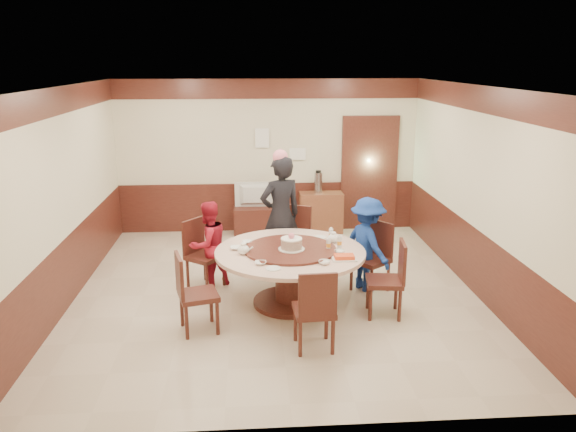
{
  "coord_description": "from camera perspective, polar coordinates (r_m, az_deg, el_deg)",
  "views": [
    {
      "loc": [
        -0.35,
        -7.26,
        3.14
      ],
      "look_at": [
        0.16,
        -0.01,
        1.1
      ],
      "focal_mm": 35.0,
      "sensor_mm": 36.0,
      "label": 1
    }
  ],
  "objects": [
    {
      "name": "bowl_0",
      "position": [
        7.56,
        -4.17,
        -2.65
      ],
      "size": [
        0.13,
        0.13,
        0.03
      ],
      "primitive_type": "imported",
      "color": "white",
      "rests_on": "banquet_table"
    },
    {
      "name": "person_blue",
      "position": [
        7.86,
        8.07,
        -2.86
      ],
      "size": [
        0.81,
        0.98,
        1.32
      ],
      "primitive_type": "imported",
      "rotation": [
        0.0,
        0.0,
        2.01
      ],
      "color": "navy",
      "rests_on": "ground"
    },
    {
      "name": "thermos",
      "position": [
        10.35,
        3.09,
        3.39
      ],
      "size": [
        0.15,
        0.15,
        0.38
      ],
      "primitive_type": "cylinder",
      "color": "silver",
      "rests_on": "side_cabinet"
    },
    {
      "name": "chair_2",
      "position": [
        8.08,
        -8.5,
        -5.05
      ],
      "size": [
        0.62,
        0.62,
        0.97
      ],
      "rotation": [
        0.0,
        0.0,
        4.05
      ],
      "color": "#461C15",
      "rests_on": "ground"
    },
    {
      "name": "television",
      "position": [
        10.29,
        -3.22,
        2.12
      ],
      "size": [
        0.8,
        0.13,
        0.46
      ],
      "primitive_type": "imported",
      "rotation": [
        0.0,
        0.0,
        3.11
      ],
      "color": "gray",
      "rests_on": "tv_stand"
    },
    {
      "name": "bottle_2",
      "position": [
        7.67,
        4.39,
        -1.89
      ],
      "size": [
        0.06,
        0.06,
        0.16
      ],
      "primitive_type": "cylinder",
      "color": "silver",
      "rests_on": "banquet_table"
    },
    {
      "name": "chair_1",
      "position": [
        8.64,
        0.59,
        -3.46
      ],
      "size": [
        0.59,
        0.6,
        0.97
      ],
      "rotation": [
        0.0,
        0.0,
        2.67
      ],
      "color": "#461C15",
      "rests_on": "ground"
    },
    {
      "name": "bowl_1",
      "position": [
        6.8,
        3.7,
        -4.72
      ],
      "size": [
        0.14,
        0.14,
        0.04
      ],
      "primitive_type": "imported",
      "color": "white",
      "rests_on": "banquet_table"
    },
    {
      "name": "person_standing",
      "position": [
        8.33,
        -0.77,
        0.06
      ],
      "size": [
        0.77,
        0.65,
        1.79
      ],
      "primitive_type": "imported",
      "rotation": [
        0.0,
        0.0,
        3.54
      ],
      "color": "black",
      "rests_on": "ground"
    },
    {
      "name": "person_red",
      "position": [
        7.95,
        -8.07,
        -2.92
      ],
      "size": [
        0.77,
        0.75,
        1.25
      ],
      "primitive_type": "imported",
      "rotation": [
        0.0,
        0.0,
        3.83
      ],
      "color": "#AA1629",
      "rests_on": "ground"
    },
    {
      "name": "shrimp_platter",
      "position": [
        6.96,
        5.73,
        -4.23
      ],
      "size": [
        0.3,
        0.2,
        0.06
      ],
      "color": "white",
      "rests_on": "banquet_table"
    },
    {
      "name": "saucer_near",
      "position": [
        6.64,
        -1.52,
        -5.35
      ],
      "size": [
        0.18,
        0.18,
        0.01
      ],
      "primitive_type": "cylinder",
      "color": "white",
      "rests_on": "banquet_table"
    },
    {
      "name": "saucer_far",
      "position": [
        7.78,
        3.26,
        -2.18
      ],
      "size": [
        0.18,
        0.18,
        0.01
      ],
      "primitive_type": "cylinder",
      "color": "white",
      "rests_on": "banquet_table"
    },
    {
      "name": "bowl_4",
      "position": [
        7.33,
        -5.29,
        -3.25
      ],
      "size": [
        0.16,
        0.16,
        0.04
      ],
      "primitive_type": "imported",
      "color": "white",
      "rests_on": "banquet_table"
    },
    {
      "name": "chair_5",
      "position": [
        7.23,
        9.89,
        -7.65
      ],
      "size": [
        0.5,
        0.49,
        0.97
      ],
      "rotation": [
        0.0,
        0.0,
        7.73
      ],
      "color": "#461C15",
      "rests_on": "ground"
    },
    {
      "name": "notice_left",
      "position": [
        10.31,
        -2.65,
        7.92
      ],
      "size": [
        0.25,
        0.0,
        0.35
      ],
      "primitive_type": "cube",
      "color": "white",
      "rests_on": "room"
    },
    {
      "name": "teapot_right",
      "position": [
        7.58,
        4.62,
        -2.27
      ],
      "size": [
        0.17,
        0.15,
        0.13
      ],
      "primitive_type": "ellipsoid",
      "color": "white",
      "rests_on": "banquet_table"
    },
    {
      "name": "tv_stand",
      "position": [
        10.42,
        -3.18,
        -0.45
      ],
      "size": [
        0.85,
        0.45,
        0.5
      ],
      "primitive_type": "cube",
      "color": "#461C15",
      "rests_on": "ground"
    },
    {
      "name": "side_cabinet",
      "position": [
        10.5,
        3.35,
        0.38
      ],
      "size": [
        0.8,
        0.4,
        0.75
      ],
      "primitive_type": "cube",
      "color": "brown",
      "rests_on": "ground"
    },
    {
      "name": "teapot_left",
      "position": [
        7.13,
        -4.55,
        -3.43
      ],
      "size": [
        0.17,
        0.15,
        0.13
      ],
      "primitive_type": "ellipsoid",
      "color": "white",
      "rests_on": "banquet_table"
    },
    {
      "name": "notice_right",
      "position": [
        10.39,
        0.98,
        6.32
      ],
      "size": [
        0.3,
        0.0,
        0.22
      ],
      "primitive_type": "cube",
      "color": "white",
      "rests_on": "room"
    },
    {
      "name": "bowl_2",
      "position": [
        6.79,
        -2.81,
        -4.79
      ],
      "size": [
        0.14,
        0.14,
        0.03
      ],
      "primitive_type": "imported",
      "color": "white",
      "rests_on": "banquet_table"
    },
    {
      "name": "room",
      "position": [
        7.57,
        -1.18,
        -0.12
      ],
      "size": [
        6.0,
        6.04,
        2.84
      ],
      "color": "beige",
      "rests_on": "ground"
    },
    {
      "name": "chair_0",
      "position": [
        7.94,
        8.44,
        -5.41
      ],
      "size": [
        0.62,
        0.62,
        0.97
      ],
      "rotation": [
        0.0,
        0.0,
        2.23
      ],
      "color": "#461C15",
      "rests_on": "ground"
    },
    {
      "name": "bowl_3",
      "position": [
        7.19,
        5.25,
        -3.62
      ],
      "size": [
        0.13,
        0.13,
        0.04
      ],
      "primitive_type": "imported",
      "color": "white",
      "rests_on": "banquet_table"
    },
    {
      "name": "banquet_table",
      "position": [
        7.34,
        0.22,
        -5.11
      ],
      "size": [
        1.95,
        1.95,
        0.78
      ],
      "color": "#461C15",
      "rests_on": "ground"
    },
    {
      "name": "chair_4",
      "position": [
        6.35,
        2.68,
        -10.85
      ],
      "size": [
        0.47,
        0.48,
        0.97
      ],
      "rotation": [
        0.0,
        0.0,
        6.34
      ],
      "color": "#461C15",
      "rests_on": "ground"
    },
    {
      "name": "birthday_cake",
      "position": [
        7.19,
        0.35,
        -2.82
      ],
      "size": [
        0.34,
        0.34,
        0.22
      ],
      "color": "white",
      "rests_on": "banquet_table"
    },
    {
      "name": "chair_3",
      "position": [
        6.82,
        -9.22,
        -9.1
      ],
      "size": [
        0.55,
        0.54,
        0.97
      ],
      "rotation": [
        0.0,
        0.0,
        4.98
      ],
      "color": "#461C15",
      "rests_on": "ground"
    },
    {
      "name": "bottle_0",
      "position": [
        7.27,
        4.14,
        -2.89
      ],
      "size": [
        0.06,
        0.06,
        0.16
      ],
      "primitive_type": "cylinder",
      "color": "silver",
      "rests_on": "banquet_table"
    },
    {
      "name": "bottle_1",
      "position": [
        7.36,
        5.26,
        -2.66
      ],
      "size": [
        0.06,
        0.06,
        0.16
      ],
      "primitive_type": "cylinder",
      "color": "silver",
      "rests_on": "banquet_table"
    }
  ]
}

